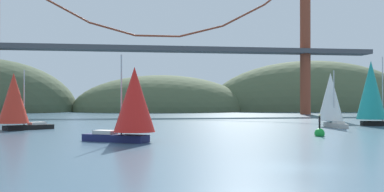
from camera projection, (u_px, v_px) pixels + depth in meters
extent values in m
plane|color=#426075|center=(300.00, 168.00, 27.43)|extent=(360.00, 360.00, 0.00)
ellipsoid|color=#4C5B3D|center=(162.00, 111.00, 161.51)|extent=(60.96, 44.00, 24.61)
ellipsoid|color=#4C5B3D|center=(314.00, 111.00, 170.24)|extent=(78.72, 44.00, 35.94)
cylinder|color=brown|center=(305.00, 43.00, 127.71)|extent=(2.80, 2.80, 38.28)
cube|color=#47474C|center=(158.00, 49.00, 121.36)|extent=(115.89, 6.00, 1.20)
cylinder|color=brown|center=(66.00, 10.00, 117.81)|extent=(11.65, 0.50, 6.43)
cylinder|color=brown|center=(113.00, 29.00, 119.58)|extent=(11.54, 0.50, 3.48)
cylinder|color=brown|center=(158.00, 36.00, 121.38)|extent=(11.41, 0.50, 0.50)
cylinder|color=brown|center=(201.00, 31.00, 123.20)|extent=(11.54, 0.50, 3.48)
cylinder|color=brown|center=(244.00, 15.00, 125.05)|extent=(11.65, 0.50, 6.43)
cube|color=#B7B2A8|center=(336.00, 125.00, 66.90)|extent=(1.78, 5.74, 0.63)
cube|color=beige|center=(338.00, 122.00, 65.89)|extent=(1.18, 1.88, 0.36)
cylinder|color=#B2B2B7|center=(334.00, 97.00, 67.50)|extent=(0.14, 0.14, 7.52)
cone|color=white|center=(331.00, 97.00, 68.74)|extent=(3.80, 3.80, 6.93)
cube|color=#191E4C|center=(115.00, 138.00, 44.42)|extent=(6.35, 4.96, 0.68)
cube|color=beige|center=(105.00, 132.00, 44.89)|extent=(2.44, 2.22, 0.36)
cylinder|color=#B2B2B7|center=(121.00, 95.00, 44.19)|extent=(0.14, 0.14, 7.48)
cone|color=red|center=(134.00, 99.00, 43.61)|extent=(5.29, 5.29, 5.99)
cube|color=black|center=(29.00, 127.00, 62.46)|extent=(6.30, 5.12, 0.60)
cube|color=beige|center=(37.00, 123.00, 63.26)|extent=(2.47, 2.30, 0.36)
cylinder|color=#B2B2B7|center=(24.00, 97.00, 62.05)|extent=(0.14, 0.14, 7.29)
cone|color=red|center=(14.00, 98.00, 61.08)|extent=(5.40, 5.40, 6.52)
cylinder|color=#B2B2B7|center=(383.00, 89.00, 71.85)|extent=(0.14, 0.14, 9.79)
cone|color=teal|center=(371.00, 90.00, 72.04)|extent=(5.37, 5.37, 8.94)
sphere|color=green|center=(320.00, 133.00, 51.01)|extent=(1.10, 1.10, 1.10)
cylinder|color=black|center=(320.00, 124.00, 51.02)|extent=(0.20, 0.20, 1.60)
sphere|color=#F2EA99|center=(320.00, 115.00, 51.02)|extent=(0.24, 0.24, 0.24)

